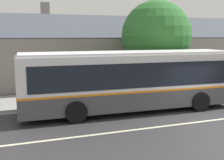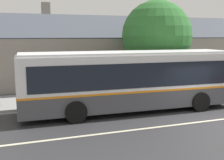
{
  "view_description": "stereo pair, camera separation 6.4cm",
  "coord_description": "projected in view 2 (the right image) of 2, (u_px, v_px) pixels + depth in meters",
  "views": [
    {
      "loc": [
        -8.43,
        -10.2,
        3.87
      ],
      "look_at": [
        -3.74,
        2.86,
        1.67
      ],
      "focal_mm": 45.0,
      "sensor_mm": 36.0,
      "label": 1
    },
    {
      "loc": [
        -8.36,
        -10.22,
        3.87
      ],
      "look_at": [
        -3.74,
        2.86,
        1.67
      ],
      "focal_mm": 45.0,
      "sensor_mm": 36.0,
      "label": 2
    }
  ],
  "objects": [
    {
      "name": "lane_divider_stripe",
      "position": [
        210.0,
        121.0,
        12.88
      ],
      "size": [
        60.0,
        0.16,
        0.01
      ],
      "primitive_type": "cube",
      "color": "beige",
      "rests_on": "ground"
    },
    {
      "name": "sidewalk_far",
      "position": [
        150.0,
        94.0,
        18.45
      ],
      "size": [
        60.0,
        3.0,
        0.15
      ],
      "primitive_type": "cube",
      "color": "gray",
      "rests_on": "ground"
    },
    {
      "name": "street_tree_primary",
      "position": [
        157.0,
        38.0,
        19.1
      ],
      "size": [
        4.73,
        4.73,
        6.23
      ],
      "color": "#4C3828",
      "rests_on": "ground"
    },
    {
      "name": "transit_bus",
      "position": [
        130.0,
        79.0,
        14.42
      ],
      "size": [
        11.23,
        3.01,
        3.07
      ],
      "color": "#47474C",
      "rests_on": "ground"
    },
    {
      "name": "ground_plane",
      "position": [
        210.0,
        121.0,
        12.88
      ],
      "size": [
        300.0,
        300.0,
        0.0
      ],
      "primitive_type": "plane",
      "color": "#2D2D30"
    },
    {
      "name": "community_building",
      "position": [
        129.0,
        56.0,
        26.23
      ],
      "size": [
        27.51,
        9.59,
        6.67
      ],
      "color": "gray",
      "rests_on": "ground"
    }
  ]
}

